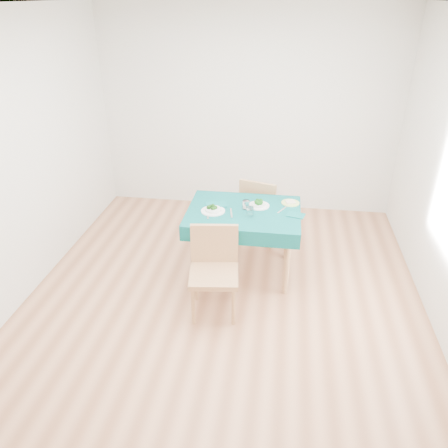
# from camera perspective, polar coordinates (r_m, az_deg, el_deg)

# --- Properties ---
(room_shell) EXTENTS (4.02, 4.52, 2.73)m
(room_shell) POSITION_cam_1_polar(r_m,az_deg,el_deg) (3.88, 0.00, 6.50)
(room_shell) COLOR #9E6341
(room_shell) RESTS_ON ground
(table) EXTENTS (1.17, 0.89, 0.76)m
(table) POSITION_cam_1_polar(r_m,az_deg,el_deg) (4.74, 2.50, -2.33)
(table) COLOR #075352
(table) RESTS_ON ground
(chair_near) EXTENTS (0.51, 0.55, 1.13)m
(chair_near) POSITION_cam_1_polar(r_m,az_deg,el_deg) (4.05, -1.35, -5.03)
(chair_near) COLOR #A87A4F
(chair_near) RESTS_ON ground
(chair_far) EXTENTS (0.57, 0.60, 1.12)m
(chair_far) POSITION_cam_1_polar(r_m,az_deg,el_deg) (5.32, 5.12, 3.33)
(chair_far) COLOR #A87A4F
(chair_far) RESTS_ON ground
(bowl_near) EXTENTS (0.25, 0.25, 0.08)m
(bowl_near) POSITION_cam_1_polar(r_m,az_deg,el_deg) (4.52, -1.45, 2.08)
(bowl_near) COLOR white
(bowl_near) RESTS_ON table
(bowl_far) EXTENTS (0.23, 0.23, 0.07)m
(bowl_far) POSITION_cam_1_polar(r_m,az_deg,el_deg) (4.65, 4.56, 2.73)
(bowl_far) COLOR white
(bowl_far) RESTS_ON table
(fork_near) EXTENTS (0.05, 0.16, 0.00)m
(fork_near) POSITION_cam_1_polar(r_m,az_deg,el_deg) (4.46, -2.12, 1.14)
(fork_near) COLOR silver
(fork_near) RESTS_ON table
(knife_near) EXTENTS (0.06, 0.22, 0.00)m
(knife_near) POSITION_cam_1_polar(r_m,az_deg,el_deg) (4.50, 0.96, 1.46)
(knife_near) COLOR silver
(knife_near) RESTS_ON table
(fork_far) EXTENTS (0.05, 0.17, 0.00)m
(fork_far) POSITION_cam_1_polar(r_m,az_deg,el_deg) (4.66, 2.97, 2.40)
(fork_far) COLOR silver
(fork_far) RESTS_ON table
(knife_far) EXTENTS (0.11, 0.20, 0.00)m
(knife_far) POSITION_cam_1_polar(r_m,az_deg,el_deg) (4.62, 7.66, 1.90)
(knife_far) COLOR silver
(knife_far) RESTS_ON table
(napkin_near) EXTENTS (0.25, 0.20, 0.01)m
(napkin_near) POSITION_cam_1_polar(r_m,az_deg,el_deg) (4.67, -1.03, 2.53)
(napkin_near) COLOR #0A5B5A
(napkin_near) RESTS_ON table
(napkin_far) EXTENTS (0.20, 0.17, 0.01)m
(napkin_far) POSITION_cam_1_polar(r_m,az_deg,el_deg) (4.51, 9.35, 1.16)
(napkin_far) COLOR #0A5B5A
(napkin_far) RESTS_ON table
(tumbler_center) EXTENTS (0.07, 0.07, 0.09)m
(tumbler_center) POSITION_cam_1_polar(r_m,az_deg,el_deg) (4.58, 2.88, 2.54)
(tumbler_center) COLOR white
(tumbler_center) RESTS_ON table
(tumbler_side) EXTENTS (0.08, 0.08, 0.10)m
(tumbler_side) POSITION_cam_1_polar(r_m,az_deg,el_deg) (4.43, 3.38, 1.63)
(tumbler_side) COLOR white
(tumbler_side) RESTS_ON table
(side_plate) EXTENTS (0.19, 0.19, 0.01)m
(side_plate) POSITION_cam_1_polar(r_m,az_deg,el_deg) (4.77, 8.66, 2.75)
(side_plate) COLOR #BDD568
(side_plate) RESTS_ON table
(bread_slice) EXTENTS (0.12, 0.12, 0.01)m
(bread_slice) POSITION_cam_1_polar(r_m,az_deg,el_deg) (4.76, 8.67, 2.88)
(bread_slice) COLOR beige
(bread_slice) RESTS_ON side_plate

